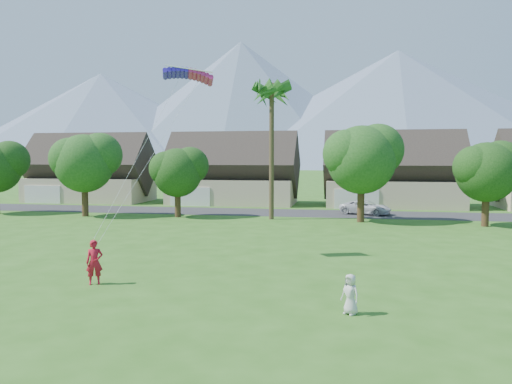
% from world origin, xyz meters
% --- Properties ---
extents(ground, '(500.00, 500.00, 0.00)m').
position_xyz_m(ground, '(0.00, 0.00, 0.00)').
color(ground, '#2D6019').
rests_on(ground, ground).
extents(street, '(90.00, 7.00, 0.01)m').
position_xyz_m(street, '(0.00, 34.00, 0.01)').
color(street, '#2D2D30').
rests_on(street, ground).
extents(kite_flyer, '(0.87, 0.77, 2.00)m').
position_xyz_m(kite_flyer, '(-6.20, 3.84, 1.00)').
color(kite_flyer, red).
rests_on(kite_flyer, ground).
extents(watcher, '(0.86, 0.80, 1.48)m').
position_xyz_m(watcher, '(5.03, 1.58, 0.74)').
color(watcher, silver).
rests_on(watcher, ground).
extents(parked_car, '(5.49, 3.87, 1.39)m').
position_xyz_m(parked_car, '(6.62, 34.00, 0.69)').
color(parked_car, silver).
rests_on(parked_car, ground).
extents(mountain_ridge, '(540.00, 240.00, 70.00)m').
position_xyz_m(mountain_ridge, '(10.40, 260.00, 29.07)').
color(mountain_ridge, slate).
rests_on(mountain_ridge, ground).
extents(houses_row, '(72.75, 8.19, 8.86)m').
position_xyz_m(houses_row, '(0.49, 42.99, 3.44)').
color(houses_row, beige).
rests_on(houses_row, ground).
extents(tree_row, '(62.27, 6.67, 8.45)m').
position_xyz_m(tree_row, '(-1.14, 27.92, 4.89)').
color(tree_row, '#47301C').
rests_on(tree_row, ground).
extents(fan_palm, '(3.00, 3.00, 13.80)m').
position_xyz_m(fan_palm, '(-2.00, 28.50, 11.80)').
color(fan_palm, '#4C3D26').
rests_on(fan_palm, ground).
extents(parafoil_kite, '(2.97, 1.37, 0.50)m').
position_xyz_m(parafoil_kite, '(-3.94, 10.58, 10.34)').
color(parafoil_kite, '#341BCB').
rests_on(parafoil_kite, ground).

